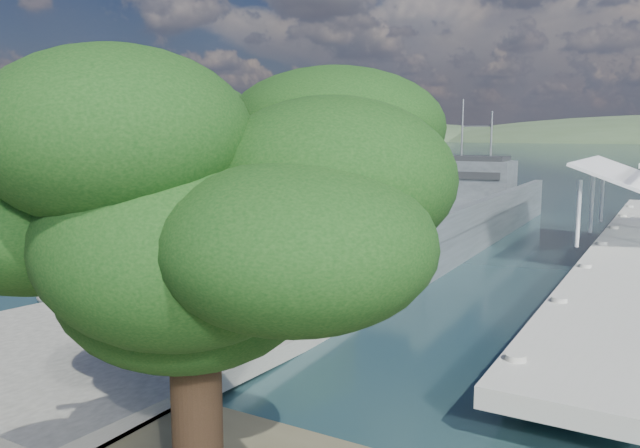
{
  "coord_description": "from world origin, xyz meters",
  "views": [
    {
      "loc": [
        14.45,
        -16.5,
        6.53
      ],
      "look_at": [
        1.44,
        6.0,
        2.78
      ],
      "focal_mm": 35.0,
      "sensor_mm": 36.0,
      "label": 1
    }
  ],
  "objects_px": {
    "landing_craft": "(434,222)",
    "overhang_tree": "(184,198)",
    "military_truck": "(280,249)",
    "soldier": "(163,288)"
  },
  "relations": [
    {
      "from": "landing_craft",
      "to": "overhang_tree",
      "type": "distance_m",
      "value": 34.24
    },
    {
      "from": "military_truck",
      "to": "overhang_tree",
      "type": "distance_m",
      "value": 15.79
    },
    {
      "from": "military_truck",
      "to": "soldier",
      "type": "height_order",
      "value": "military_truck"
    },
    {
      "from": "soldier",
      "to": "overhang_tree",
      "type": "relative_size",
      "value": 0.22
    },
    {
      "from": "military_truck",
      "to": "soldier",
      "type": "relative_size",
      "value": 4.63
    },
    {
      "from": "landing_craft",
      "to": "overhang_tree",
      "type": "relative_size",
      "value": 4.31
    },
    {
      "from": "soldier",
      "to": "overhang_tree",
      "type": "height_order",
      "value": "overhang_tree"
    },
    {
      "from": "soldier",
      "to": "military_truck",
      "type": "bearing_deg",
      "value": 47.94
    },
    {
      "from": "overhang_tree",
      "to": "soldier",
      "type": "bearing_deg",
      "value": 135.88
    },
    {
      "from": "military_truck",
      "to": "soldier",
      "type": "distance_m",
      "value": 4.69
    }
  ]
}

